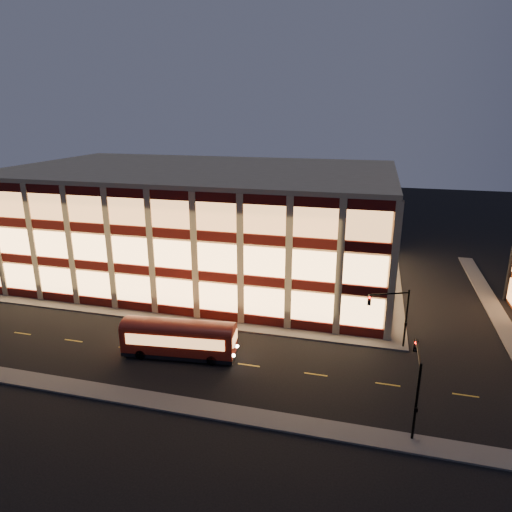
# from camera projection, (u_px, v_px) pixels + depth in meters

# --- Properties ---
(ground) EXTENTS (200.00, 200.00, 0.00)m
(ground) POSITION_uv_depth(u_px,v_px,m) (174.00, 324.00, 48.69)
(ground) COLOR black
(ground) RESTS_ON ground
(sidewalk_office_south) EXTENTS (54.00, 2.00, 0.15)m
(sidewalk_office_south) POSITION_uv_depth(u_px,v_px,m) (152.00, 316.00, 50.31)
(sidewalk_office_south) COLOR #514F4C
(sidewalk_office_south) RESTS_ON ground
(sidewalk_office_east) EXTENTS (2.00, 30.00, 0.15)m
(sidewalk_office_east) POSITION_uv_depth(u_px,v_px,m) (393.00, 286.00, 58.81)
(sidewalk_office_east) COLOR #514F4C
(sidewalk_office_east) RESTS_ON ground
(sidewalk_tower_west) EXTENTS (2.00, 30.00, 0.15)m
(sidewalk_tower_west) POSITION_uv_depth(u_px,v_px,m) (486.00, 295.00, 56.17)
(sidewalk_tower_west) COLOR #514F4C
(sidewalk_tower_west) RESTS_ON ground
(sidewalk_near) EXTENTS (100.00, 2.00, 0.15)m
(sidewalk_near) POSITION_uv_depth(u_px,v_px,m) (106.00, 392.00, 36.69)
(sidewalk_near) COLOR #514F4C
(sidewalk_near) RESTS_ON ground
(office_building) EXTENTS (50.45, 30.45, 14.50)m
(office_building) POSITION_uv_depth(u_px,v_px,m) (203.00, 221.00, 62.76)
(office_building) COLOR tan
(office_building) RESTS_ON ground
(traffic_signal_far) EXTENTS (3.79, 1.87, 6.00)m
(traffic_signal_far) POSITION_uv_depth(u_px,v_px,m) (393.00, 309.00, 42.32)
(traffic_signal_far) COLOR black
(traffic_signal_far) RESTS_ON ground
(traffic_signal_near) EXTENTS (0.32, 4.45, 6.00)m
(traffic_signal_near) POSITION_uv_depth(u_px,v_px,m) (417.00, 376.00, 31.62)
(traffic_signal_near) COLOR black
(traffic_signal_near) RESTS_ON ground
(trolley_bus) EXTENTS (10.63, 3.67, 3.53)m
(trolley_bus) POSITION_uv_depth(u_px,v_px,m) (179.00, 337.00, 41.78)
(trolley_bus) COLOR maroon
(trolley_bus) RESTS_ON ground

